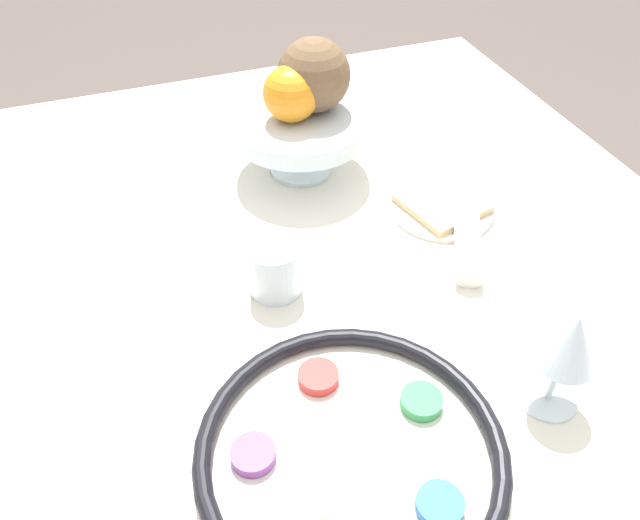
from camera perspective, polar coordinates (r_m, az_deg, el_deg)
The scene contains 9 objects.
dining_table at distance 1.14m, azimuth 3.81°, elevation -16.10°, with size 1.41×1.06×0.74m.
seder_plate at distance 0.68m, azimuth 2.86°, elevation -17.20°, with size 0.33×0.33×0.03m.
wine_glass at distance 0.71m, azimuth 21.88°, elevation -7.06°, with size 0.07×0.07×0.14m.
fruit_stand at distance 1.03m, azimuth -1.84°, elevation 11.86°, with size 0.22×0.22×0.10m.
orange_fruit at distance 1.00m, azimuth -2.67°, elevation 14.95°, with size 0.09×0.09×0.09m.
coconut at distance 1.02m, azimuth -0.59°, elevation 16.54°, with size 0.12×0.12×0.12m.
bread_plate at distance 1.00m, azimuth 11.09°, elevation 4.87°, with size 0.16×0.16×0.02m.
napkin_roll at distance 0.92m, azimuth 13.37°, elevation 1.61°, with size 0.15×0.10×0.04m.
cup_far at distance 0.83m, azimuth -4.15°, elevation -0.74°, with size 0.07×0.07×0.08m.
Camera 1 is at (-0.53, 0.27, 1.35)m, focal length 35.00 mm.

